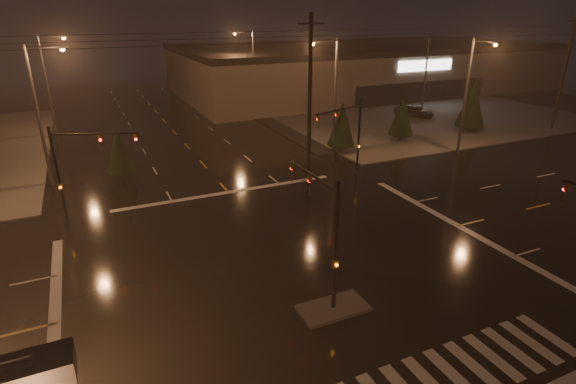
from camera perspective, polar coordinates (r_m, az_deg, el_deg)
name	(u,v)px	position (r m, az deg, el deg)	size (l,w,h in m)	color
ground	(294,266)	(23.18, 0.75, -9.33)	(140.00, 140.00, 0.00)	black
sidewalk_ne	(401,108)	(62.61, 14.16, 10.26)	(36.00, 36.00, 0.12)	#4B4943
median_island	(333,308)	(20.20, 5.76, -14.46)	(3.00, 1.60, 0.15)	#4B4943
stop_bar_far	(228,192)	(32.43, -7.59, -0.03)	(16.00, 0.50, 0.01)	beige
parking_lot	(441,108)	(64.37, 18.82, 10.05)	(50.00, 24.00, 0.08)	black
retail_building	(367,65)	(77.72, 9.97, 15.57)	(60.20, 28.30, 7.20)	#695B4B
signal_mast_median	(325,223)	(18.99, 4.77, -3.99)	(0.25, 4.59, 6.00)	black
signal_mast_ne	(351,130)	(34.32, 7.96, 7.83)	(4.84, 1.86, 6.00)	black
signal_mast_nw	(74,163)	(29.22, -25.50, 3.38)	(4.84, 1.86, 6.00)	black
streetlight_1	(41,107)	(36.52, -28.83, 9.45)	(2.77, 0.32, 10.00)	#38383A
streetlight_2	(49,78)	(52.32, -28.08, 12.61)	(2.77, 0.32, 10.00)	#38383A
streetlight_3	(332,90)	(39.69, 5.63, 12.80)	(2.77, 0.32, 10.00)	#38383A
streetlight_4	(251,66)	(57.71, -4.68, 15.67)	(2.77, 0.32, 10.00)	#38383A
streetlight_6	(469,89)	(42.61, 22.04, 11.98)	(0.32, 2.77, 10.00)	#38383A
utility_pole_1	(310,92)	(36.39, 2.80, 12.58)	(2.20, 0.32, 12.00)	black
utility_pole_2	(564,72)	(56.71, 31.65, 12.83)	(2.20, 0.32, 12.00)	black
conifer_0	(342,124)	(41.11, 6.84, 8.59)	(2.50, 2.50, 4.61)	black
conifer_1	(402,115)	(45.86, 14.28, 9.40)	(2.44, 2.44, 4.51)	black
conifer_2	(472,104)	(51.90, 22.35, 10.33)	(2.98, 2.98, 5.36)	black
conifer_3	(119,150)	(36.17, -20.68, 5.01)	(2.14, 2.14, 4.04)	black
car_parked	(414,111)	(57.72, 15.67, 9.91)	(1.88, 4.69, 1.60)	black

